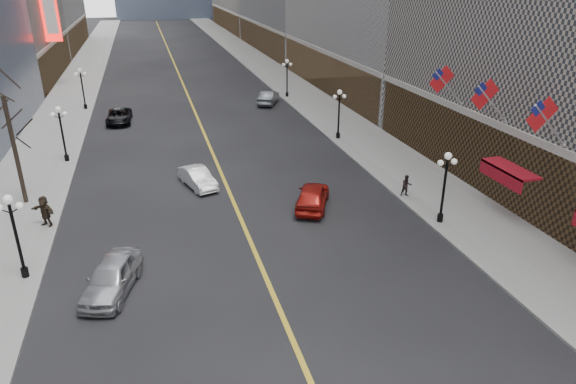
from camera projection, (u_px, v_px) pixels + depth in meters
sidewalk_east at (295, 89)px, 67.79m from camera, size 6.00×230.00×0.15m
sidewalk_west at (69, 103)px, 60.98m from camera, size 6.00×230.00×0.15m
lane_line at (182, 81)px, 73.27m from camera, size 0.25×200.00×0.02m
streetlamp_east_1 at (445, 180)px, 30.71m from camera, size 1.26×0.44×4.52m
streetlamp_east_2 at (339, 109)px, 46.65m from camera, size 1.26×0.44×4.52m
streetlamp_east_3 at (287, 74)px, 62.60m from camera, size 1.26×0.44×4.52m
streetlamp_west_1 at (14, 228)px, 24.97m from camera, size 1.26×0.44×4.52m
streetlamp_west_2 at (61, 128)px, 40.91m from camera, size 1.26×0.44×4.52m
streetlamp_west_3 at (82, 84)px, 56.85m from camera, size 1.26×0.44×4.52m
flag_3 at (544, 117)px, 27.17m from camera, size 2.87×0.12×2.87m
flag_4 at (487, 97)px, 31.60m from camera, size 2.87×0.12×2.87m
flag_5 at (444, 82)px, 36.03m from camera, size 2.87×0.12×2.87m
awning_c at (507, 171)px, 31.69m from camera, size 1.40×4.00×0.93m
tree_west_far at (7, 113)px, 32.09m from camera, size 3.60×3.60×7.92m
car_nb_near at (112, 277)px, 24.77m from camera, size 3.33×5.21×1.65m
car_nb_mid at (198, 178)px, 37.05m from camera, size 2.63×4.45×1.39m
car_nb_far at (119, 116)px, 52.75m from camera, size 2.62×5.22×1.42m
car_sb_mid at (313, 196)px, 33.74m from camera, size 3.76×5.15×1.63m
car_sb_far at (268, 97)px, 60.27m from camera, size 3.58×5.12×1.60m
ped_east_walk at (407, 186)px, 35.11m from camera, size 0.79×0.51×1.53m
ped_west_far at (45, 211)px, 30.93m from camera, size 1.70×1.53×1.93m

